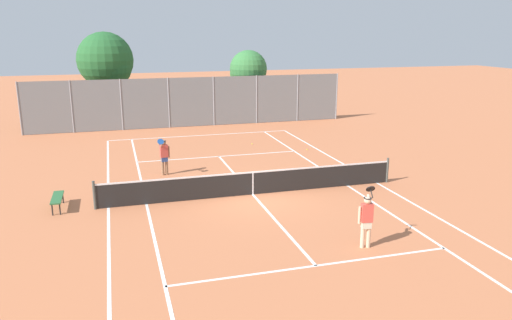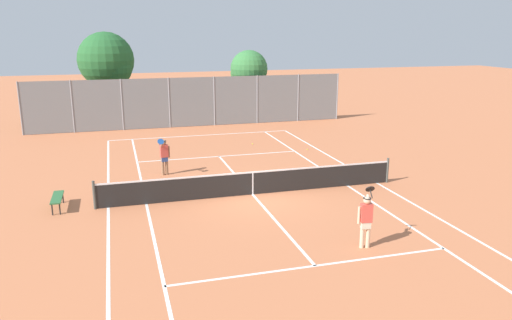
{
  "view_description": "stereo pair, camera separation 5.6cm",
  "coord_description": "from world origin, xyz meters",
  "views": [
    {
      "loc": [
        -5.1,
        -18.02,
        6.31
      ],
      "look_at": [
        0.57,
        1.5,
        1.0
      ],
      "focal_mm": 35.0,
      "sensor_mm": 36.0,
      "label": 1
    },
    {
      "loc": [
        -5.04,
        -18.04,
        6.31
      ],
      "look_at": [
        0.57,
        1.5,
        1.0
      ],
      "focal_mm": 35.0,
      "sensor_mm": 36.0,
      "label": 2
    }
  ],
  "objects": [
    {
      "name": "ground_plane",
      "position": [
        0.0,
        0.0,
        0.0
      ],
      "size": [
        120.0,
        120.0,
        0.0
      ],
      "primitive_type": "plane",
      "color": "#C67047"
    },
    {
      "name": "court_line_markings",
      "position": [
        0.0,
        0.0,
        0.0
      ],
      "size": [
        11.1,
        23.9,
        0.01
      ],
      "color": "white",
      "rests_on": "ground"
    },
    {
      "name": "tennis_net",
      "position": [
        0.0,
        0.0,
        0.51
      ],
      "size": [
        12.0,
        0.1,
        1.07
      ],
      "color": "#474C47",
      "rests_on": "ground"
    },
    {
      "name": "player_near_side",
      "position": [
        1.89,
        -5.67,
        0.93
      ],
      "size": [
        0.75,
        0.72,
        1.77
      ],
      "color": "beige",
      "rests_on": "ground"
    },
    {
      "name": "player_far_left",
      "position": [
        -3.04,
        3.78,
        0.93
      ],
      "size": [
        0.58,
        0.8,
        1.77
      ],
      "color": "#936B4C",
      "rests_on": "ground"
    },
    {
      "name": "loose_tennis_ball_0",
      "position": [
        2.4,
        8.62,
        0.03
      ],
      "size": [
        0.07,
        0.07,
        0.07
      ],
      "primitive_type": "sphere",
      "color": "#D1DB33",
      "rests_on": "ground"
    },
    {
      "name": "loose_tennis_ball_1",
      "position": [
        4.89,
        6.46,
        0.03
      ],
      "size": [
        0.07,
        0.07,
        0.07
      ],
      "primitive_type": "sphere",
      "color": "#D1DB33",
      "rests_on": "ground"
    },
    {
      "name": "courtside_bench",
      "position": [
        -7.25,
        0.41,
        0.41
      ],
      "size": [
        0.36,
        1.5,
        0.47
      ],
      "color": "#2D6638",
      "rests_on": "ground"
    },
    {
      "name": "back_fence",
      "position": [
        -0.0,
        14.99,
        1.65
      ],
      "size": [
        21.21,
        0.08,
        3.3
      ],
      "color": "gray",
      "rests_on": "ground"
    },
    {
      "name": "tree_behind_left",
      "position": [
        -5.25,
        18.1,
        4.18
      ],
      "size": [
        3.81,
        3.81,
        6.22
      ],
      "color": "brown",
      "rests_on": "ground"
    },
    {
      "name": "tree_behind_right",
      "position": [
        4.38,
        16.98,
        3.5
      ],
      "size": [
        2.66,
        2.66,
        4.94
      ],
      "color": "brown",
      "rests_on": "ground"
    }
  ]
}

